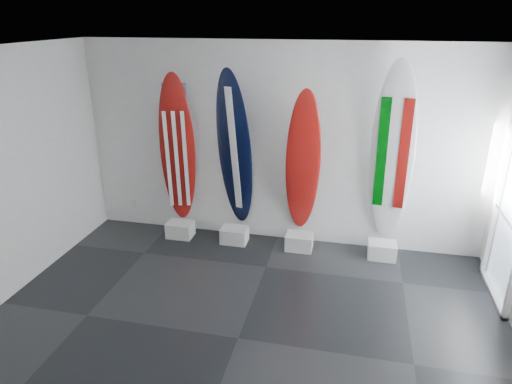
% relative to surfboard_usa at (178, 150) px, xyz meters
% --- Properties ---
extents(floor, '(6.00, 6.00, 0.00)m').
position_rel_surfboard_usa_xyz_m(floor, '(1.52, -2.28, -1.41)').
color(floor, black).
rests_on(floor, ground).
extents(ceiling, '(6.00, 6.00, 0.00)m').
position_rel_surfboard_usa_xyz_m(ceiling, '(1.52, -2.28, 1.59)').
color(ceiling, white).
rests_on(ceiling, wall_back).
extents(wall_back, '(6.00, 0.00, 6.00)m').
position_rel_surfboard_usa_xyz_m(wall_back, '(1.52, 0.22, 0.09)').
color(wall_back, white).
rests_on(wall_back, ground).
extents(display_block_usa, '(0.40, 0.30, 0.24)m').
position_rel_surfboard_usa_xyz_m(display_block_usa, '(0.00, -0.10, -1.29)').
color(display_block_usa, silver).
rests_on(display_block_usa, floor).
extents(surfboard_usa, '(0.58, 0.38, 2.34)m').
position_rel_surfboard_usa_xyz_m(surfboard_usa, '(0.00, 0.00, 0.00)').
color(surfboard_usa, maroon).
rests_on(surfboard_usa, display_block_usa).
extents(display_block_navy, '(0.40, 0.30, 0.24)m').
position_rel_surfboard_usa_xyz_m(display_block_navy, '(0.89, -0.10, -1.29)').
color(display_block_navy, silver).
rests_on(display_block_navy, floor).
extents(surfboard_navy, '(0.64, 0.56, 2.43)m').
position_rel_surfboard_usa_xyz_m(surfboard_navy, '(0.89, 0.00, 0.04)').
color(surfboard_navy, black).
rests_on(surfboard_navy, display_block_navy).
extents(display_block_swiss, '(0.40, 0.30, 0.24)m').
position_rel_surfboard_usa_xyz_m(display_block_swiss, '(1.91, -0.10, -1.29)').
color(display_block_swiss, silver).
rests_on(display_block_swiss, floor).
extents(surfboard_swiss, '(0.57, 0.51, 2.19)m').
position_rel_surfboard_usa_xyz_m(surfboard_swiss, '(1.91, 0.00, -0.08)').
color(surfboard_swiss, maroon).
rests_on(surfboard_swiss, display_block_swiss).
extents(display_block_italy, '(0.40, 0.30, 0.24)m').
position_rel_surfboard_usa_xyz_m(display_block_italy, '(3.12, -0.10, -1.29)').
color(display_block_italy, silver).
rests_on(display_block_italy, floor).
extents(surfboard_italy, '(0.64, 0.48, 2.61)m').
position_rel_surfboard_usa_xyz_m(surfboard_italy, '(3.12, 0.00, 0.13)').
color(surfboard_italy, white).
rests_on(surfboard_italy, display_block_italy).
extents(wall_outlet, '(0.09, 0.02, 0.13)m').
position_rel_surfboard_usa_xyz_m(wall_outlet, '(-0.93, 0.20, -1.06)').
color(wall_outlet, silver).
rests_on(wall_outlet, wall_back).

